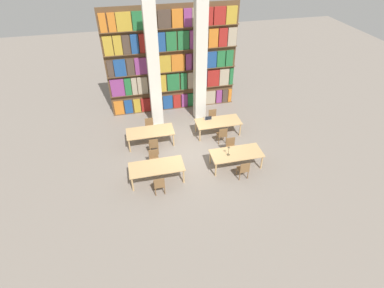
{
  "coord_description": "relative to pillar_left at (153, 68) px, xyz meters",
  "views": [
    {
      "loc": [
        -2.39,
        -10.41,
        8.68
      ],
      "look_at": [
        0.0,
        -0.13,
        0.65
      ],
      "focal_mm": 28.0,
      "sensor_mm": 36.0,
      "label": 1
    }
  ],
  "objects": [
    {
      "name": "ground_plane",
      "position": [
        1.13,
        -3.01,
        -3.0
      ],
      "size": [
        40.0,
        40.0,
        0.0
      ],
      "primitive_type": "plane",
      "color": "gray"
    },
    {
      "name": "bookshelf_bank",
      "position": [
        1.15,
        1.27,
        -0.31
      ],
      "size": [
        6.81,
        0.35,
        5.5
      ],
      "color": "brown",
      "rests_on": "ground_plane"
    },
    {
      "name": "pillar_left",
      "position": [
        0.0,
        0.0,
        0.0
      ],
      "size": [
        0.55,
        0.55,
        6.0
      ],
      "color": "silver",
      "rests_on": "ground_plane"
    },
    {
      "name": "pillar_center",
      "position": [
        2.27,
        0.0,
        0.0
      ],
      "size": [
        0.55,
        0.55,
        6.0
      ],
      "color": "silver",
      "rests_on": "ground_plane"
    },
    {
      "name": "reading_table_0",
      "position": [
        -0.61,
        -4.35,
        -2.35
      ],
      "size": [
        2.2,
        0.98,
        0.72
      ],
      "color": "tan",
      "rests_on": "ground_plane"
    },
    {
      "name": "chair_0",
      "position": [
        -0.62,
        -5.13,
        -2.53
      ],
      "size": [
        0.42,
        0.4,
        0.87
      ],
      "color": "brown",
      "rests_on": "ground_plane"
    },
    {
      "name": "chair_1",
      "position": [
        -0.62,
        -3.57,
        -2.53
      ],
      "size": [
        0.42,
        0.4,
        0.87
      ],
      "rotation": [
        0.0,
        0.0,
        3.14
      ],
      "color": "brown",
      "rests_on": "ground_plane"
    },
    {
      "name": "reading_table_1",
      "position": [
        2.81,
        -4.26,
        -2.35
      ],
      "size": [
        2.2,
        0.98,
        0.72
      ],
      "color": "tan",
      "rests_on": "ground_plane"
    },
    {
      "name": "chair_2",
      "position": [
        2.85,
        -5.04,
        -2.53
      ],
      "size": [
        0.42,
        0.4,
        0.87
      ],
      "color": "brown",
      "rests_on": "ground_plane"
    },
    {
      "name": "chair_3",
      "position": [
        2.85,
        -3.49,
        -2.53
      ],
      "size": [
        0.42,
        0.4,
        0.87
      ],
      "rotation": [
        0.0,
        0.0,
        3.14
      ],
      "color": "brown",
      "rests_on": "ground_plane"
    },
    {
      "name": "desk_lamp_0",
      "position": [
        2.42,
        -4.3,
        -1.98
      ],
      "size": [
        0.14,
        0.14,
        0.45
      ],
      "color": "brown",
      "rests_on": "reading_table_1"
    },
    {
      "name": "reading_table_2",
      "position": [
        -0.57,
        -1.82,
        -2.35
      ],
      "size": [
        2.2,
        0.98,
        0.72
      ],
      "color": "tan",
      "rests_on": "ground_plane"
    },
    {
      "name": "chair_4",
      "position": [
        -0.52,
        -2.6,
        -2.53
      ],
      "size": [
        0.42,
        0.4,
        0.87
      ],
      "color": "brown",
      "rests_on": "ground_plane"
    },
    {
      "name": "chair_5",
      "position": [
        -0.52,
        -1.05,
        -2.53
      ],
      "size": [
        0.42,
        0.4,
        0.87
      ],
      "rotation": [
        0.0,
        0.0,
        3.14
      ],
      "color": "brown",
      "rests_on": "ground_plane"
    },
    {
      "name": "reading_table_3",
      "position": [
        2.77,
        -1.74,
        -2.35
      ],
      "size": [
        2.2,
        0.98,
        0.72
      ],
      "color": "tan",
      "rests_on": "ground_plane"
    },
    {
      "name": "chair_6",
      "position": [
        2.75,
        -2.52,
        -2.53
      ],
      "size": [
        0.42,
        0.4,
        0.87
      ],
      "color": "brown",
      "rests_on": "ground_plane"
    },
    {
      "name": "chair_7",
      "position": [
        2.75,
        -0.96,
        -2.53
      ],
      "size": [
        0.42,
        0.4,
        0.87
      ],
      "rotation": [
        0.0,
        0.0,
        3.14
      ],
      "color": "brown",
      "rests_on": "ground_plane"
    },
    {
      "name": "laptop",
      "position": [
        2.34,
        -1.44,
        -2.24
      ],
      "size": [
        0.32,
        0.22,
        0.21
      ],
      "rotation": [
        0.0,
        0.0,
        3.14
      ],
      "color": "silver",
      "rests_on": "reading_table_3"
    }
  ]
}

